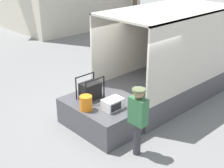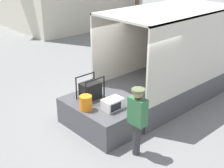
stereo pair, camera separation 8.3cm
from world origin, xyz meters
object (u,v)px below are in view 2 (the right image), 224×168
at_px(box_truck, 196,59).
at_px(microwave, 113,104).
at_px(orange_bucket, 86,103).
at_px(portable_generator, 91,90).
at_px(worker_person, 137,115).

relative_size(box_truck, microwave, 12.05).
bearing_deg(microwave, box_truck, 6.08).
distance_m(box_truck, microwave, 4.50).
height_order(microwave, orange_bucket, orange_bucket).
distance_m(portable_generator, orange_bucket, 0.69).
bearing_deg(portable_generator, box_truck, -5.14).
xyz_separation_m(microwave, orange_bucket, (-0.53, 0.44, 0.05)).
bearing_deg(portable_generator, orange_bucket, -139.69).
xyz_separation_m(box_truck, portable_generator, (-4.48, 0.40, 0.01)).
bearing_deg(orange_bucket, box_truck, 0.45).
bearing_deg(box_truck, microwave, -173.92).
relative_size(box_truck, orange_bucket, 16.63).
relative_size(portable_generator, orange_bucket, 1.71).
distance_m(box_truck, worker_person, 4.91).
distance_m(microwave, portable_generator, 0.89).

